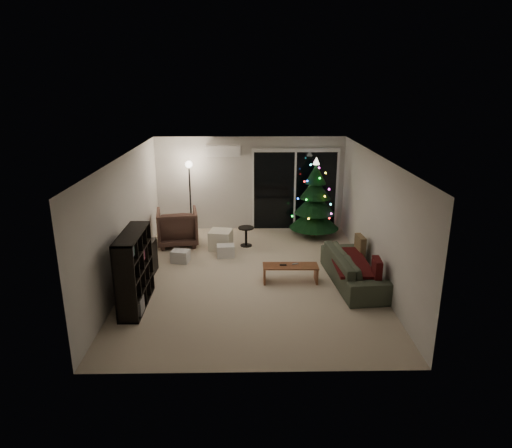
% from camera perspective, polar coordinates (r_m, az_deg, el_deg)
% --- Properties ---
extents(room, '(6.50, 7.51, 2.60)m').
position_cam_1_polar(room, '(10.60, 1.80, 1.78)').
color(room, beige).
rests_on(room, ground).
extents(bookshelf, '(0.76, 1.43, 1.38)m').
position_cam_1_polar(bookshelf, '(8.42, -16.08, -5.53)').
color(bookshelf, black).
rests_on(bookshelf, floor).
extents(media_cabinet, '(0.47, 1.14, 0.70)m').
position_cam_1_polar(media_cabinet, '(9.59, -14.18, -4.69)').
color(media_cabinet, black).
rests_on(media_cabinet, floor).
extents(stereo, '(0.36, 0.42, 0.15)m').
position_cam_1_polar(stereo, '(9.44, -14.38, -2.30)').
color(stereo, black).
rests_on(stereo, media_cabinet).
extents(armchair, '(1.10, 1.12, 0.90)m').
position_cam_1_polar(armchair, '(11.36, -9.79, -0.38)').
color(armchair, '#462C25').
rests_on(armchair, floor).
extents(ottoman, '(0.59, 0.59, 0.46)m').
position_cam_1_polar(ottoman, '(11.00, -4.44, -1.97)').
color(ottoman, beige).
rests_on(ottoman, floor).
extents(cardboard_box_a, '(0.44, 0.37, 0.27)m').
position_cam_1_polar(cardboard_box_a, '(10.35, -9.42, -4.00)').
color(cardboard_box_a, white).
rests_on(cardboard_box_a, floor).
extents(cardboard_box_b, '(0.42, 0.33, 0.28)m').
position_cam_1_polar(cardboard_box_b, '(10.54, -3.81, -3.37)').
color(cardboard_box_b, white).
rests_on(cardboard_box_b, floor).
extents(side_table, '(0.40, 0.40, 0.48)m').
position_cam_1_polar(side_table, '(11.16, -1.25, -1.58)').
color(side_table, black).
rests_on(side_table, floor).
extents(floor_lamp, '(0.30, 0.30, 1.90)m').
position_cam_1_polar(floor_lamp, '(11.90, -8.20, 3.04)').
color(floor_lamp, black).
rests_on(floor_lamp, floor).
extents(sofa, '(1.03, 2.22, 0.63)m').
position_cam_1_polar(sofa, '(9.32, 12.21, -5.46)').
color(sofa, '#353C2F').
rests_on(sofa, floor).
extents(sofa_throw, '(0.67, 1.55, 0.05)m').
position_cam_1_polar(sofa_throw, '(9.25, 11.66, -4.67)').
color(sofa_throw, '#3F090A').
rests_on(sofa_throw, sofa).
extents(cushion_a, '(0.16, 0.42, 0.41)m').
position_cam_1_polar(cushion_a, '(9.88, 12.88, -2.59)').
color(cushion_a, brown).
rests_on(cushion_a, sofa).
extents(cushion_b, '(0.15, 0.42, 0.41)m').
position_cam_1_polar(cushion_b, '(8.71, 14.87, -5.53)').
color(cushion_b, '#3F090A').
rests_on(cushion_b, sofa).
extents(coffee_table, '(1.11, 0.40, 0.35)m').
position_cam_1_polar(coffee_table, '(9.27, 4.31, -6.17)').
color(coffee_table, brown).
rests_on(coffee_table, floor).
extents(remote_a, '(0.14, 0.04, 0.02)m').
position_cam_1_polar(remote_a, '(9.18, 3.40, -5.13)').
color(remote_a, black).
rests_on(remote_a, coffee_table).
extents(remote_b, '(0.13, 0.08, 0.02)m').
position_cam_1_polar(remote_b, '(9.25, 4.93, -4.99)').
color(remote_b, slate).
rests_on(remote_b, coffee_table).
extents(christmas_tree, '(1.39, 1.39, 2.06)m').
position_cam_1_polar(christmas_tree, '(11.74, 7.38, 3.27)').
color(christmas_tree, black).
rests_on(christmas_tree, floor).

